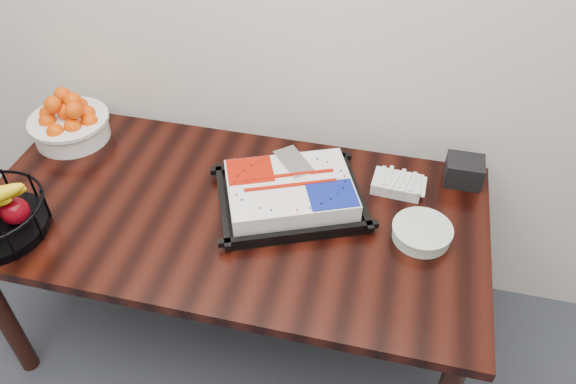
% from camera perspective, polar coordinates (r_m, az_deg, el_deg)
% --- Properties ---
extents(table, '(1.80, 0.90, 0.75)m').
position_cam_1_polar(table, '(2.07, -5.73, -3.46)').
color(table, black).
rests_on(table, ground).
extents(cake_tray, '(0.61, 0.56, 0.10)m').
position_cam_1_polar(cake_tray, '(1.99, 0.21, -0.13)').
color(cake_tray, black).
rests_on(cake_tray, table).
extents(tangerine_bowl, '(0.32, 0.32, 0.20)m').
position_cam_1_polar(tangerine_bowl, '(2.44, -21.40, 6.81)').
color(tangerine_bowl, white).
rests_on(tangerine_bowl, table).
extents(plate_stack, '(0.20, 0.20, 0.05)m').
position_cam_1_polar(plate_stack, '(1.94, 13.43, -4.04)').
color(plate_stack, white).
rests_on(plate_stack, table).
extents(fork_bag, '(0.18, 0.13, 0.05)m').
position_cam_1_polar(fork_bag, '(2.10, 11.02, 0.81)').
color(fork_bag, silver).
rests_on(fork_bag, table).
extents(napkin_box, '(0.14, 0.12, 0.10)m').
position_cam_1_polar(napkin_box, '(2.18, 17.45, 2.05)').
color(napkin_box, black).
rests_on(napkin_box, table).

